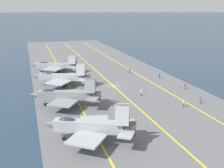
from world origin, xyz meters
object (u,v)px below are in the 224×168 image
crew_white_vest (141,92)px  crew_blue_vest (159,75)px  crew_green_vest (130,71)px  crew_yellow_vest (184,103)px  parked_jet_fourth (56,65)px  crew_red_vest (185,86)px  parked_jet_nearest (90,126)px  crew_purple_vest (96,83)px  crew_brown_vest (200,100)px  parked_jet_second (66,95)px  parked_jet_third (62,77)px

crew_white_vest → crew_blue_vest: bearing=-40.0°
crew_green_vest → crew_blue_vest: crew_green_vest is taller
crew_yellow_vest → crew_green_vest: 33.40m
parked_jet_fourth → crew_red_vest: parked_jet_fourth is taller
crew_green_vest → crew_blue_vest: size_ratio=1.03×
parked_jet_nearest → crew_purple_vest: 33.38m
crew_purple_vest → crew_brown_vest: bearing=-137.4°
parked_jet_second → crew_green_vest: 35.34m
parked_jet_fourth → crew_blue_vest: parked_jet_fourth is taller
crew_blue_vest → crew_purple_vest: 21.21m
parked_jet_third → crew_green_vest: 24.80m
parked_jet_third → crew_purple_vest: 9.57m
parked_jet_fourth → crew_yellow_vest: (-42.47, -23.24, -1.39)m
crew_brown_vest → crew_yellow_vest: bearing=99.8°
crew_yellow_vest → crew_white_vest: bearing=30.5°
parked_jet_second → crew_red_vest: (3.88, -32.46, -1.65)m
crew_green_vest → crew_purple_vest: bearing=128.4°
parked_jet_second → crew_brown_vest: parked_jet_second is taller
crew_yellow_vest → crew_green_vest: (33.40, 0.25, 0.01)m
parked_jet_nearest → parked_jet_fourth: 52.63m
crew_red_vest → crew_brown_vest: size_ratio=0.98×
crew_red_vest → crew_blue_vest: bearing=5.6°
parked_jet_second → crew_purple_vest: (13.91, -10.19, -1.68)m
parked_jet_third → crew_yellow_vest: parked_jet_third is taller
crew_purple_vest → crew_brown_vest: 28.75m
parked_jet_fourth → crew_brown_vest: parked_jet_fourth is taller
parked_jet_third → crew_brown_vest: parked_jet_third is taller
parked_jet_third → crew_red_vest: parked_jet_third is taller
parked_jet_fourth → crew_green_vest: bearing=-111.5°
parked_jet_nearest → crew_red_vest: bearing=-54.6°
crew_purple_vest → parked_jet_fourth: bearing=22.7°
parked_jet_nearest → crew_red_vest: (22.11, -31.07, -1.81)m
parked_jet_third → crew_green_vest: (8.31, -23.31, -1.57)m
crew_yellow_vest → crew_brown_vest: bearing=-80.2°
parked_jet_second → crew_red_vest: size_ratio=9.15×
crew_purple_vest → crew_yellow_vest: bearing=-146.3°
parked_jet_second → crew_yellow_vest: size_ratio=9.16×
parked_jet_second → parked_jet_third: (17.01, -1.28, -0.07)m
parked_jet_fourth → crew_purple_vest: bearing=-157.3°
parked_jet_third → crew_white_vest: 23.13m
parked_jet_second → crew_blue_vest: size_ratio=9.29×
crew_brown_vest → crew_white_vest: 14.25m
parked_jet_second → crew_purple_vest: size_ratio=9.46×
crew_brown_vest → crew_blue_vest: bearing=-3.7°
crew_green_vest → crew_white_vest: (-23.26, 5.73, -0.00)m
parked_jet_nearest → crew_yellow_vest: bearing=-66.6°
parked_jet_second → crew_brown_vest: bearing=-103.7°
parked_jet_nearest → crew_brown_vest: parked_jet_nearest is taller
crew_green_vest → crew_red_vest: 22.85m
parked_jet_second → crew_purple_vest: 17.32m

